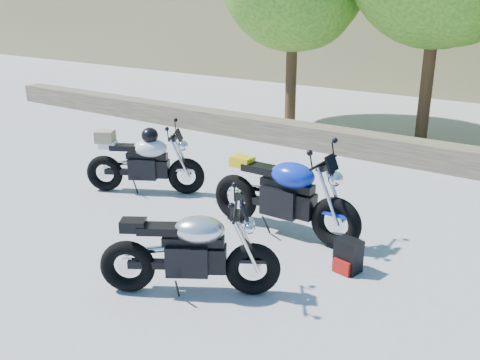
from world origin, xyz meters
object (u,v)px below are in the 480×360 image
at_px(white_bike, 144,161).
at_px(silver_bike, 191,253).
at_px(blue_bike, 284,196).
at_px(backpack, 348,256).

bearing_deg(white_bike, silver_bike, -65.75).
height_order(white_bike, blue_bike, blue_bike).
bearing_deg(blue_bike, backpack, -22.72).
height_order(silver_bike, backpack, silver_bike).
distance_m(silver_bike, blue_bike, 1.98).
xyz_separation_m(white_bike, backpack, (4.00, -0.61, -0.36)).
xyz_separation_m(silver_bike, white_bike, (-2.75, 2.09, 0.06)).
distance_m(white_bike, blue_bike, 2.81).
height_order(blue_bike, backpack, blue_bike).
height_order(silver_bike, white_bike, white_bike).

